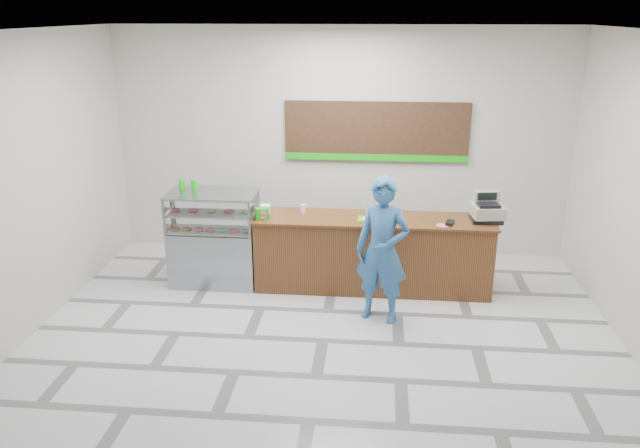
# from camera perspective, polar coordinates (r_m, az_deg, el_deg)

# --- Properties ---
(floor) EXTENTS (7.00, 7.00, 0.00)m
(floor) POSITION_cam_1_polar(r_m,az_deg,el_deg) (7.49, 0.26, -10.61)
(floor) COLOR silver
(floor) RESTS_ON ground
(back_wall) EXTENTS (7.00, 0.00, 7.00)m
(back_wall) POSITION_cam_1_polar(r_m,az_deg,el_deg) (9.70, 1.87, 7.40)
(back_wall) COLOR beige
(back_wall) RESTS_ON floor
(ceiling) EXTENTS (7.00, 7.00, 0.00)m
(ceiling) POSITION_cam_1_polar(r_m,az_deg,el_deg) (6.51, 0.31, 17.25)
(ceiling) COLOR silver
(ceiling) RESTS_ON back_wall
(sales_counter) EXTENTS (3.26, 0.76, 1.03)m
(sales_counter) POSITION_cam_1_polar(r_m,az_deg,el_deg) (8.64, 4.83, -2.68)
(sales_counter) COLOR brown
(sales_counter) RESTS_ON floor
(display_case) EXTENTS (1.22, 0.72, 1.33)m
(display_case) POSITION_cam_1_polar(r_m,az_deg,el_deg) (8.87, -9.63, -1.20)
(display_case) COLOR gray
(display_case) RESTS_ON floor
(menu_board) EXTENTS (2.80, 0.06, 0.90)m
(menu_board) POSITION_cam_1_polar(r_m,az_deg,el_deg) (9.60, 5.18, 8.33)
(menu_board) COLOR black
(menu_board) RESTS_ON back_wall
(cash_register) EXTENTS (0.45, 0.47, 0.38)m
(cash_register) POSITION_cam_1_polar(r_m,az_deg,el_deg) (8.59, 15.00, 1.23)
(cash_register) COLOR black
(cash_register) RESTS_ON sales_counter
(card_terminal) EXTENTS (0.14, 0.20, 0.04)m
(card_terminal) POSITION_cam_1_polar(r_m,az_deg,el_deg) (8.35, 11.79, 0.11)
(card_terminal) COLOR black
(card_terminal) RESTS_ON sales_counter
(serving_tray) EXTENTS (0.35, 0.25, 0.02)m
(serving_tray) POSITION_cam_1_polar(r_m,az_deg,el_deg) (8.38, 4.67, 0.44)
(serving_tray) COLOR #4BC50F
(serving_tray) RESTS_ON sales_counter
(napkin_box) EXTENTS (0.15, 0.15, 0.12)m
(napkin_box) POSITION_cam_1_polar(r_m,az_deg,el_deg) (8.65, -5.05, 1.37)
(napkin_box) COLOR white
(napkin_box) RESTS_ON sales_counter
(straw_cup) EXTENTS (0.08, 0.08, 0.12)m
(straw_cup) POSITION_cam_1_polar(r_m,az_deg,el_deg) (8.64, -1.56, 1.42)
(straw_cup) COLOR silver
(straw_cup) RESTS_ON sales_counter
(promo_box) EXTENTS (0.20, 0.17, 0.15)m
(promo_box) POSITION_cam_1_polar(r_m,az_deg,el_deg) (8.41, -5.35, 0.98)
(promo_box) COLOR #16B412
(promo_box) RESTS_ON sales_counter
(donut_decal) EXTENTS (0.16, 0.16, 0.00)m
(donut_decal) POSITION_cam_1_polar(r_m,az_deg,el_deg) (8.30, 11.13, -0.11)
(donut_decal) COLOR #FF627F
(donut_decal) RESTS_ON sales_counter
(green_cup_left) EXTENTS (0.09, 0.09, 0.14)m
(green_cup_left) POSITION_cam_1_polar(r_m,az_deg,el_deg) (8.89, -12.49, 3.54)
(green_cup_left) COLOR #16B412
(green_cup_left) RESTS_ON display_case
(green_cup_right) EXTENTS (0.09, 0.09, 0.14)m
(green_cup_right) POSITION_cam_1_polar(r_m,az_deg,el_deg) (8.84, -11.42, 3.55)
(green_cup_right) COLOR #16B412
(green_cup_right) RESTS_ON display_case
(customer) EXTENTS (0.77, 0.62, 1.83)m
(customer) POSITION_cam_1_polar(r_m,az_deg,el_deg) (7.66, 5.71, -2.41)
(customer) COLOR #2C5F94
(customer) RESTS_ON floor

